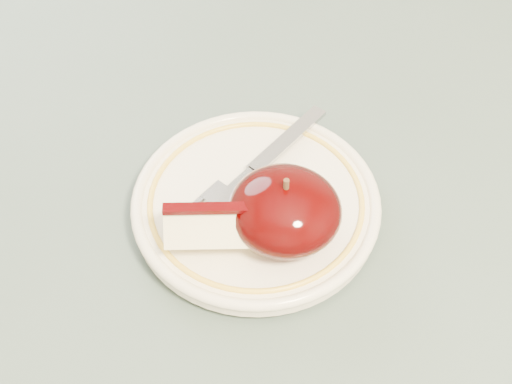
% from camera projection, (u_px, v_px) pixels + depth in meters
% --- Properties ---
extents(table, '(0.90, 0.90, 0.75)m').
position_uv_depth(table, '(238.00, 245.00, 0.63)').
color(table, brown).
rests_on(table, ground).
extents(plate, '(0.19, 0.19, 0.02)m').
position_uv_depth(plate, '(256.00, 204.00, 0.53)').
color(plate, '#F3E5CC').
rests_on(plate, table).
extents(apple_half, '(0.08, 0.08, 0.06)m').
position_uv_depth(apple_half, '(285.00, 210.00, 0.49)').
color(apple_half, black).
rests_on(apple_half, plate).
extents(apple_wedge, '(0.09, 0.06, 0.04)m').
position_uv_depth(apple_wedge, '(228.00, 226.00, 0.49)').
color(apple_wedge, '#F8EAB7').
rests_on(apple_wedge, plate).
extents(fork, '(0.09, 0.16, 0.00)m').
position_uv_depth(fork, '(252.00, 172.00, 0.54)').
color(fork, '#94969C').
rests_on(fork, plate).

